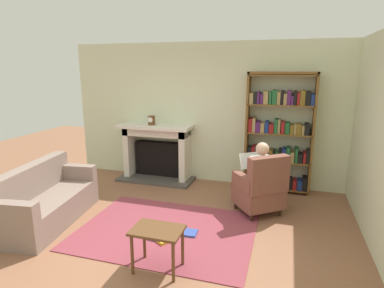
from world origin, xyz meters
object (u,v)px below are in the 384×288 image
seated_reader (257,174)px  side_table (158,236)px  fireplace (158,150)px  bookshelf (279,135)px  armchair_reading (261,188)px  mantel_clock (152,120)px  sofa_floral (46,201)px

seated_reader → side_table: size_ratio=2.04×
fireplace → bookshelf: (2.34, 0.03, 0.45)m
bookshelf → side_table: bookshelf is taller
fireplace → armchair_reading: bearing=-26.4°
bookshelf → seated_reader: bearing=-104.2°
side_table → mantel_clock: bearing=114.8°
fireplace → mantel_clock: mantel_clock is taller
fireplace → seated_reader: size_ratio=1.32×
sofa_floral → bookshelf: bearing=-62.2°
bookshelf → seated_reader: size_ratio=1.89×
bookshelf → seated_reader: bookshelf is taller
armchair_reading → sofa_floral: bearing=-16.4°
armchair_reading → mantel_clock: bearing=-61.3°
fireplace → bookshelf: bearing=0.8°
fireplace → mantel_clock: bearing=-123.4°
mantel_clock → seated_reader: mantel_clock is taller
mantel_clock → seated_reader: size_ratio=0.16×
fireplace → armchair_reading: 2.42m
sofa_floral → armchair_reading: bearing=-76.4°
bookshelf → seated_reader: 1.13m
bookshelf → sofa_floral: 3.97m
sofa_floral → side_table: size_ratio=3.18×
fireplace → side_table: bearing=-67.2°
mantel_clock → armchair_reading: bearing=-23.6°
seated_reader → mantel_clock: bearing=-59.9°
sofa_floral → side_table: 2.11m
fireplace → seated_reader: (2.09, -0.98, 0.03)m
armchair_reading → bookshelf: bearing=-137.2°
fireplace → seated_reader: bearing=-25.1°
bookshelf → sofa_floral: size_ratio=1.21×
sofa_floral → side_table: (2.03, -0.60, 0.10)m
sofa_floral → side_table: sofa_floral is taller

